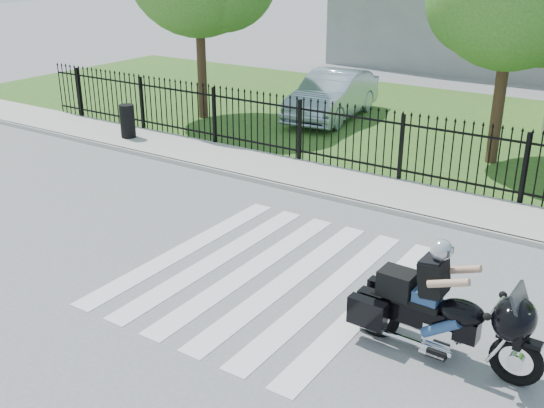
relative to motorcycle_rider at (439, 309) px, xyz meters
The scene contains 9 objects.
ground 3.58m from the motorcycle_rider, 168.45° to the left, with size 120.00×120.00×0.00m, color slate.
crosswalk 3.58m from the motorcycle_rider, 168.45° to the left, with size 5.00×5.50×0.01m, color silver, non-canonical shape.
sidewalk 6.69m from the motorcycle_rider, 120.98° to the left, with size 40.00×2.00×0.12m, color #ADAAA3.
curb 5.86m from the motorcycle_rider, 126.06° to the left, with size 40.00×0.12×0.12m, color #ADAAA3.
grass_strip 13.17m from the motorcycle_rider, 105.08° to the left, with size 40.00×12.00×0.02m, color #25531C.
iron_fence 7.52m from the motorcycle_rider, 117.05° to the left, with size 26.00×0.04×1.80m.
motorcycle_rider is the anchor object (origin of this frame).
parked_car 14.15m from the motorcycle_rider, 124.73° to the left, with size 1.73×4.96×1.63m, color #96A8BD.
litter_bin 13.27m from the motorcycle_rider, 154.92° to the left, with size 0.46×0.46×1.03m, color black.
Camera 1 is at (5.80, -8.64, 5.61)m, focal length 42.00 mm.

